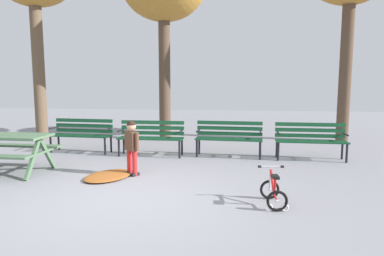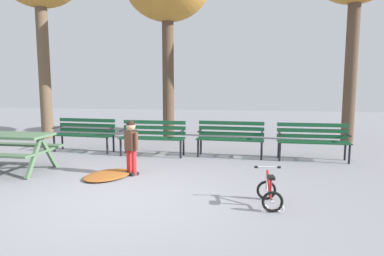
{
  "view_description": "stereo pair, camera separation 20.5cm",
  "coord_description": "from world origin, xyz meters",
  "px_view_note": "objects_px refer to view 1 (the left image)",
  "views": [
    {
      "loc": [
        1.74,
        -4.97,
        1.76
      ],
      "look_at": [
        0.8,
        2.04,
        0.85
      ],
      "focal_mm": 32.16,
      "sensor_mm": 36.0,
      "label": 1
    },
    {
      "loc": [
        1.94,
        -4.94,
        1.76
      ],
      "look_at": [
        0.8,
        2.04,
        0.85
      ],
      "focal_mm": 32.16,
      "sensor_mm": 36.0,
      "label": 2
    }
  ],
  "objects_px": {
    "park_bench_right": "(229,136)",
    "picnic_table": "(3,143)",
    "kids_bicycle": "(273,192)",
    "park_bench_far_right": "(310,138)",
    "child_standing": "(132,143)",
    "park_bench_far_left": "(82,132)",
    "park_bench_left": "(151,135)"
  },
  "relations": [
    {
      "from": "park_bench_right",
      "to": "picnic_table",
      "type": "bearing_deg",
      "value": -153.78
    },
    {
      "from": "picnic_table",
      "to": "park_bench_right",
      "type": "relative_size",
      "value": 1.11
    },
    {
      "from": "park_bench_right",
      "to": "kids_bicycle",
      "type": "distance_m",
      "value": 3.44
    },
    {
      "from": "park_bench_far_right",
      "to": "kids_bicycle",
      "type": "relative_size",
      "value": 2.72
    },
    {
      "from": "kids_bicycle",
      "to": "child_standing",
      "type": "bearing_deg",
      "value": 152.38
    },
    {
      "from": "park_bench_far_left",
      "to": "park_bench_right",
      "type": "distance_m",
      "value": 3.8
    },
    {
      "from": "park_bench_left",
      "to": "park_bench_far_right",
      "type": "distance_m",
      "value": 3.8
    },
    {
      "from": "park_bench_left",
      "to": "park_bench_far_right",
      "type": "height_order",
      "value": "same"
    },
    {
      "from": "park_bench_left",
      "to": "park_bench_far_right",
      "type": "bearing_deg",
      "value": 0.71
    },
    {
      "from": "park_bench_left",
      "to": "park_bench_far_left",
      "type": "bearing_deg",
      "value": 174.24
    },
    {
      "from": "park_bench_left",
      "to": "kids_bicycle",
      "type": "height_order",
      "value": "park_bench_left"
    },
    {
      "from": "park_bench_left",
      "to": "park_bench_far_right",
      "type": "relative_size",
      "value": 1.0
    },
    {
      "from": "park_bench_right",
      "to": "park_bench_far_right",
      "type": "height_order",
      "value": "same"
    },
    {
      "from": "park_bench_far_left",
      "to": "park_bench_left",
      "type": "relative_size",
      "value": 1.01
    },
    {
      "from": "picnic_table",
      "to": "kids_bicycle",
      "type": "distance_m",
      "value": 5.29
    },
    {
      "from": "picnic_table",
      "to": "park_bench_left",
      "type": "relative_size",
      "value": 1.12
    },
    {
      "from": "picnic_table",
      "to": "kids_bicycle",
      "type": "height_order",
      "value": "picnic_table"
    },
    {
      "from": "child_standing",
      "to": "picnic_table",
      "type": "bearing_deg",
      "value": -176.66
    },
    {
      "from": "child_standing",
      "to": "kids_bicycle",
      "type": "xyz_separation_m",
      "value": [
        2.55,
        -1.33,
        -0.43
      ]
    },
    {
      "from": "park_bench_far_right",
      "to": "kids_bicycle",
      "type": "height_order",
      "value": "park_bench_far_right"
    },
    {
      "from": "park_bench_far_right",
      "to": "kids_bicycle",
      "type": "bearing_deg",
      "value": -109.53
    },
    {
      "from": "picnic_table",
      "to": "park_bench_far_left",
      "type": "relative_size",
      "value": 1.11
    },
    {
      "from": "child_standing",
      "to": "kids_bicycle",
      "type": "distance_m",
      "value": 2.91
    },
    {
      "from": "park_bench_far_left",
      "to": "park_bench_left",
      "type": "distance_m",
      "value": 1.9
    },
    {
      "from": "park_bench_left",
      "to": "kids_bicycle",
      "type": "relative_size",
      "value": 2.72
    },
    {
      "from": "park_bench_far_left",
      "to": "park_bench_far_right",
      "type": "bearing_deg",
      "value": -1.45
    },
    {
      "from": "park_bench_right",
      "to": "child_standing",
      "type": "bearing_deg",
      "value": -131.89
    },
    {
      "from": "picnic_table",
      "to": "park_bench_far_left",
      "type": "height_order",
      "value": "park_bench_far_left"
    },
    {
      "from": "picnic_table",
      "to": "park_bench_far_right",
      "type": "relative_size",
      "value": 1.12
    },
    {
      "from": "park_bench_far_left",
      "to": "kids_bicycle",
      "type": "height_order",
      "value": "park_bench_far_left"
    },
    {
      "from": "picnic_table",
      "to": "child_standing",
      "type": "relative_size",
      "value": 1.69
    },
    {
      "from": "park_bench_right",
      "to": "kids_bicycle",
      "type": "height_order",
      "value": "park_bench_right"
    }
  ]
}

